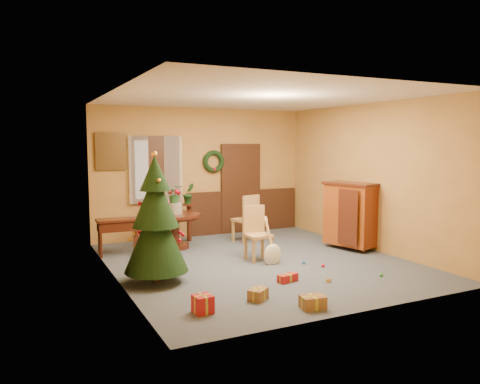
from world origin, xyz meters
TOP-DOWN VIEW (x-y plane):
  - room_envelope at (0.21, 2.70)m, footprint 5.50×5.50m
  - dining_table at (-1.00, 1.72)m, footprint 1.02×1.02m
  - urn at (-1.00, 1.72)m, footprint 0.30×0.30m
  - centerpiece_plant at (-1.00, 1.72)m, footprint 0.32×0.28m
  - chair_near at (0.05, 0.19)m, footprint 0.44×0.44m
  - chair_far at (0.57, 1.59)m, footprint 0.54×0.54m
  - guitar at (0.15, -0.23)m, footprint 0.49×0.61m
  - plant_stand at (-0.51, 2.25)m, footprint 0.32×0.32m
  - stand_plant at (-0.51, 2.25)m, footprint 0.27×0.23m
  - christmas_tree at (-1.98, -0.39)m, footprint 0.97×0.97m
  - writing_desk at (-2.15, 1.64)m, footprint 0.80×0.43m
  - sideboard at (2.15, 0.15)m, footprint 0.82×1.15m
  - gift_a at (-0.48, -2.37)m, footprint 0.33×0.26m
  - gift_b at (-1.81, -1.91)m, footprint 0.24×0.24m
  - gift_c at (-0.96, -1.77)m, footprint 0.34×0.32m
  - gift_d at (-0.16, -1.24)m, footprint 0.36×0.21m
  - toy_a at (0.65, -0.46)m, footprint 0.09×0.09m
  - toy_b at (1.32, -1.66)m, footprint 0.06×0.06m
  - toy_c at (-0.24, -1.13)m, footprint 0.08×0.09m
  - toy_d at (0.82, -0.79)m, footprint 0.06×0.06m
  - toy_e at (0.38, -1.55)m, footprint 0.09×0.08m

SIDE VIEW (x-z plane):
  - toy_a at x=0.65m, z-range 0.00..0.05m
  - toy_c at x=-0.24m, z-range 0.00..0.05m
  - toy_e at x=0.38m, z-range 0.00..0.05m
  - toy_b at x=1.32m, z-range 0.00..0.06m
  - toy_d at x=0.82m, z-range 0.00..0.06m
  - gift_d at x=-0.16m, z-range 0.00..0.12m
  - gift_c at x=-0.96m, z-range 0.00..0.15m
  - gift_a at x=-0.48m, z-range 0.00..0.16m
  - gift_b at x=-1.81m, z-range 0.00..0.23m
  - guitar at x=0.15m, z-range 0.01..0.80m
  - dining_table at x=-1.00m, z-range 0.14..0.85m
  - plant_stand at x=-0.51m, z-range 0.10..0.92m
  - writing_desk at x=-2.15m, z-range 0.18..0.87m
  - chair_near at x=0.05m, z-range 0.04..1.02m
  - chair_far at x=0.57m, z-range 0.04..1.06m
  - sideboard at x=2.15m, z-range 0.05..1.39m
  - urn at x=-1.00m, z-range 0.70..0.92m
  - christmas_tree at x=-1.98m, z-range -0.05..1.95m
  - stand_plant at x=-0.51m, z-range 0.82..1.27m
  - centerpiece_plant at x=-1.00m, z-range 0.92..1.28m
  - room_envelope at x=0.21m, z-range -1.63..3.87m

